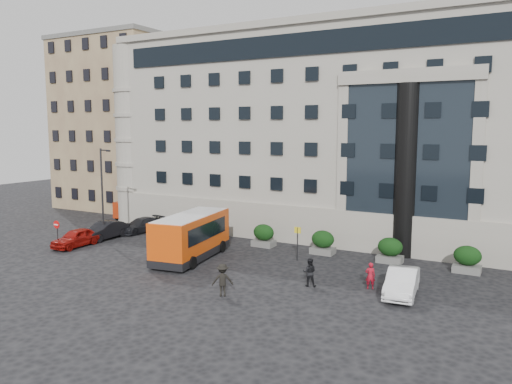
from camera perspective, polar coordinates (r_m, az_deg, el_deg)
ground at (r=35.70m, az=-6.81°, el=-8.53°), size 120.00×120.00×0.00m
civic_building at (r=51.80m, az=13.13°, el=6.35°), size 44.00×24.00×18.00m
entrance_column at (r=39.13m, az=16.80°, el=2.29°), size 1.80×1.80×13.00m
apartment_near at (r=65.08m, az=-13.94°, el=7.37°), size 14.00×14.00×20.00m
apartment_far at (r=80.97m, az=-6.79°, el=8.20°), size 13.00×13.00×22.00m
hedge_a at (r=43.93m, az=-5.14°, el=-4.24°), size 1.80×1.26×1.84m
hedge_b at (r=41.30m, az=0.88°, el=-4.96°), size 1.80×1.26×1.84m
hedge_c at (r=39.19m, az=7.64°, el=-5.70°), size 1.80×1.26×1.84m
hedge_d at (r=37.69m, az=15.07°, el=-6.42°), size 1.80×1.26×1.84m
hedge_e at (r=36.86m, az=23.00°, el=-7.07°), size 1.80×1.26×1.84m
street_lamp at (r=44.81m, az=-17.12°, el=0.15°), size 1.16×0.18×8.00m
bus_stop_sign at (r=36.83m, az=4.76°, el=-5.23°), size 0.50×0.08×2.52m
no_entry_sign at (r=43.37m, az=-21.80°, el=-3.92°), size 0.64×0.16×2.32m
minibus at (r=37.62m, az=-7.41°, el=-4.84°), size 3.95×8.30×3.33m
red_truck at (r=56.19m, az=-13.74°, el=-1.39°), size 3.44×5.48×2.74m
parked_car_a at (r=43.79m, az=-19.86°, el=-4.94°), size 1.84×4.39×1.48m
parked_car_b at (r=45.92m, az=-16.88°, el=-4.22°), size 1.67×4.70×1.55m
parked_car_c at (r=48.07m, az=-12.97°, el=-3.71°), size 2.59×4.84×1.33m
parked_car_d at (r=54.75m, az=-6.88°, el=-2.12°), size 2.95×5.76×1.56m
white_taxi at (r=30.81m, az=16.34°, el=-9.85°), size 2.14×4.87×1.56m
pedestrian_a at (r=31.42m, az=12.93°, el=-9.31°), size 0.71×0.59×1.65m
pedestrian_b at (r=31.32m, az=6.13°, el=-9.10°), size 1.04×0.92×1.78m
pedestrian_c at (r=29.43m, az=-3.85°, el=-10.00°), size 1.44×1.29×1.94m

